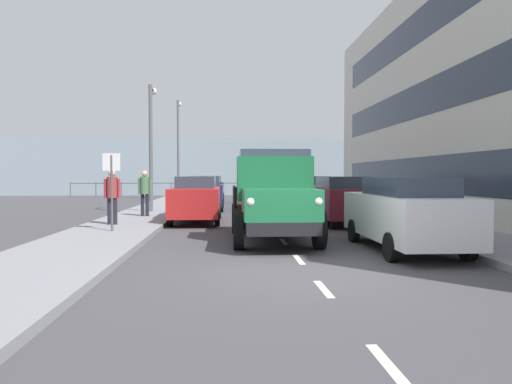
# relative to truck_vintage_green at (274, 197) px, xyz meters

# --- Properties ---
(ground_plane) EXTENTS (80.00, 80.00, 0.00)m
(ground_plane) POSITION_rel_truck_vintage_green_xyz_m (-0.26, -7.00, -1.18)
(ground_plane) COLOR #423F44
(sidewalk_left) EXTENTS (2.67, 39.20, 0.15)m
(sidewalk_left) POSITION_rel_truck_vintage_green_xyz_m (-5.19, -7.00, -1.10)
(sidewalk_left) COLOR gray
(sidewalk_left) RESTS_ON ground_plane
(sidewalk_right) EXTENTS (2.67, 39.20, 0.15)m
(sidewalk_right) POSITION_rel_truck_vintage_green_xyz_m (4.67, -7.00, -1.10)
(sidewalk_right) COLOR gray
(sidewalk_right) RESTS_ON ground_plane
(road_centreline_markings) EXTENTS (0.12, 35.28, 0.01)m
(road_centreline_markings) POSITION_rel_truck_vintage_green_xyz_m (-0.26, -6.41, -1.17)
(road_centreline_markings) COLOR silver
(road_centreline_markings) RESTS_ON ground_plane
(sea_horizon) EXTENTS (80.00, 0.80, 5.00)m
(sea_horizon) POSITION_rel_truck_vintage_green_xyz_m (-0.26, -29.60, 1.32)
(sea_horizon) COLOR #84939E
(sea_horizon) RESTS_ON ground_plane
(seawall_railing) EXTENTS (28.08, 0.08, 1.20)m
(seawall_railing) POSITION_rel_truck_vintage_green_xyz_m (-0.26, -26.00, -0.26)
(seawall_railing) COLOR #4C5156
(seawall_railing) RESTS_ON ground_plane
(truck_vintage_green) EXTENTS (2.17, 5.64, 2.43)m
(truck_vintage_green) POSITION_rel_truck_vintage_green_xyz_m (0.00, 0.00, 0.00)
(truck_vintage_green) COLOR black
(truck_vintage_green) RESTS_ON ground_plane
(car_white_kerbside_near) EXTENTS (1.78, 4.59, 1.72)m
(car_white_kerbside_near) POSITION_rel_truck_vintage_green_xyz_m (-2.91, 1.66, -0.28)
(car_white_kerbside_near) COLOR white
(car_white_kerbside_near) RESTS_ON ground_plane
(car_maroon_kerbside_1) EXTENTS (1.91, 4.47, 1.72)m
(car_maroon_kerbside_1) POSITION_rel_truck_vintage_green_xyz_m (-2.91, -4.46, -0.28)
(car_maroon_kerbside_1) COLOR maroon
(car_maroon_kerbside_1) RESTS_ON ground_plane
(car_silver_kerbside_2) EXTENTS (1.90, 4.02, 1.72)m
(car_silver_kerbside_2) POSITION_rel_truck_vintage_green_xyz_m (-2.91, -10.93, -0.28)
(car_silver_kerbside_2) COLOR #B7BABF
(car_silver_kerbside_2) RESTS_ON ground_plane
(car_red_oppositeside_0) EXTENTS (1.80, 4.62, 1.72)m
(car_red_oppositeside_0) POSITION_rel_truck_vintage_green_xyz_m (2.39, -5.38, -0.28)
(car_red_oppositeside_0) COLOR #B21E1E
(car_red_oppositeside_0) RESTS_ON ground_plane
(car_navy_oppositeside_1) EXTENTS (1.93, 4.46, 1.72)m
(car_navy_oppositeside_1) POSITION_rel_truck_vintage_green_xyz_m (2.39, -11.55, -0.28)
(car_navy_oppositeside_1) COLOR navy
(car_navy_oppositeside_1) RESTS_ON ground_plane
(car_black_oppositeside_2) EXTENTS (1.89, 3.95, 1.72)m
(car_black_oppositeside_2) POSITION_rel_truck_vintage_green_xyz_m (2.39, -18.16, -0.28)
(car_black_oppositeside_2) COLOR black
(car_black_oppositeside_2) RESTS_ON ground_plane
(pedestrian_couple_a) EXTENTS (0.53, 0.34, 1.80)m
(pedestrian_couple_a) POSITION_rel_truck_vintage_green_xyz_m (5.00, -3.26, 0.04)
(pedestrian_couple_a) COLOR black
(pedestrian_couple_a) RESTS_ON sidewalk_right
(pedestrian_in_dark_coat) EXTENTS (0.53, 0.34, 1.80)m
(pedestrian_in_dark_coat) POSITION_rel_truck_vintage_green_xyz_m (4.49, -6.44, 0.04)
(pedestrian_in_dark_coat) COLOR black
(pedestrian_in_dark_coat) RESTS_ON sidewalk_right
(lamp_post_promenade) EXTENTS (0.32, 1.14, 5.66)m
(lamp_post_promenade) POSITION_rel_truck_vintage_green_xyz_m (4.64, -9.09, 2.40)
(lamp_post_promenade) COLOR #59595B
(lamp_post_promenade) RESTS_ON sidewalk_right
(lamp_post_far) EXTENTS (0.32, 1.14, 6.76)m
(lamp_post_far) POSITION_rel_truck_vintage_green_xyz_m (4.58, -20.32, 2.97)
(lamp_post_far) COLOR #59595B
(lamp_post_far) RESTS_ON sidewalk_right
(street_sign) EXTENTS (0.50, 0.07, 2.25)m
(street_sign) POSITION_rel_truck_vintage_green_xyz_m (4.56, -1.42, 0.50)
(street_sign) COLOR #4C4C4C
(street_sign) RESTS_ON sidewalk_right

